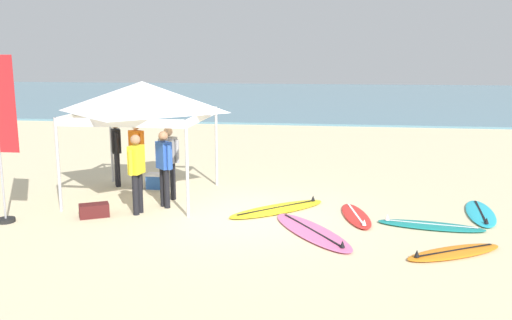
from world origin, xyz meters
The scene contains 17 objects.
ground_plane centered at (0.00, 0.00, 0.00)m, with size 80.00×80.00×0.00m, color beige.
sea centered at (0.00, 33.10, 0.05)m, with size 80.00×36.00×0.10m, color #568499.
canopy_tent centered at (-2.63, 1.25, 2.39)m, with size 2.96×2.96×2.75m.
surfboard_cyan centered at (4.91, 0.84, 0.04)m, with size 0.80×2.12×0.19m.
surfboard_pink centered at (1.41, -0.88, 0.04)m, with size 1.97×2.53×0.19m.
surfboard_orange centered at (3.85, -1.66, 0.04)m, with size 1.92×1.41×0.19m.
surfboard_teal centered at (3.71, -0.18, 0.04)m, with size 2.11×0.89×0.19m.
surfboard_yellow centered at (0.61, 0.57, 0.04)m, with size 2.27×2.14×0.19m.
surfboard_red centered at (2.28, 0.27, 0.04)m, with size 0.80×1.88×0.19m.
person_black centered at (-3.74, 2.24, 0.99)m, with size 0.36×0.50×1.71m.
person_blue centered at (-1.91, 0.48, 0.99)m, with size 0.42×0.41×1.71m.
person_orange centered at (-3.14, 2.09, 0.99)m, with size 0.48×0.38×1.71m.
person_yellow centered at (-2.33, -0.10, 0.99)m, with size 0.28×0.54×1.71m.
person_grey centered at (-2.01, 1.16, 0.99)m, with size 0.54×0.30×1.71m.
banner_flag centered at (-4.67, -1.06, 1.57)m, with size 0.60×0.36×3.40m.
gear_bag_near_tent centered at (-3.16, -0.46, 0.14)m, with size 0.60×0.32×0.28m, color #4C1919.
cooler_box centered at (-2.65, 2.11, 0.20)m, with size 0.50×0.36×0.39m.
Camera 1 is at (1.76, -10.83, 3.35)m, focal length 38.11 mm.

